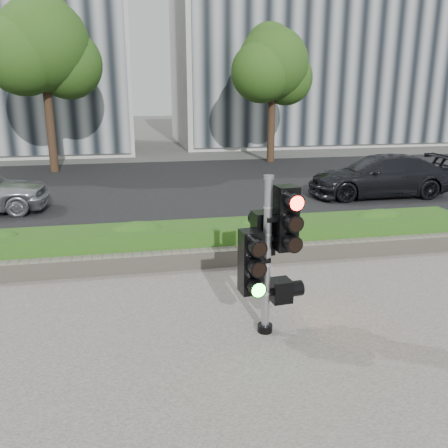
# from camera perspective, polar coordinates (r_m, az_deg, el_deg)

# --- Properties ---
(ground) EXTENTS (120.00, 120.00, 0.00)m
(ground) POSITION_cam_1_polar(r_m,az_deg,el_deg) (7.81, -0.85, -10.23)
(ground) COLOR #51514C
(ground) RESTS_ON ground
(sidewalk) EXTENTS (16.00, 11.00, 0.03)m
(sidewalk) POSITION_cam_1_polar(r_m,az_deg,el_deg) (5.71, 3.97, -20.95)
(sidewalk) COLOR #9E9389
(sidewalk) RESTS_ON ground
(road) EXTENTS (60.00, 13.00, 0.02)m
(road) POSITION_cam_1_polar(r_m,az_deg,el_deg) (17.29, -6.83, 4.32)
(road) COLOR black
(road) RESTS_ON ground
(curb) EXTENTS (60.00, 0.25, 0.12)m
(curb) POSITION_cam_1_polar(r_m,az_deg,el_deg) (10.68, -3.89, -2.60)
(curb) COLOR gray
(curb) RESTS_ON ground
(stone_wall) EXTENTS (12.00, 0.32, 0.34)m
(stone_wall) POSITION_cam_1_polar(r_m,az_deg,el_deg) (9.46, -2.93, -4.16)
(stone_wall) COLOR gray
(stone_wall) RESTS_ON sidewalk
(hedge) EXTENTS (12.00, 1.00, 0.68)m
(hedge) POSITION_cam_1_polar(r_m,az_deg,el_deg) (10.02, -3.48, -1.99)
(hedge) COLOR #57972E
(hedge) RESTS_ON sidewalk
(building_right) EXTENTS (18.00, 10.00, 12.00)m
(building_right) POSITION_cam_1_polar(r_m,az_deg,el_deg) (34.27, 10.44, 19.90)
(building_right) COLOR #B7B7B2
(building_right) RESTS_ON ground
(tree_left) EXTENTS (4.61, 4.03, 7.34)m
(tree_left) POSITION_cam_1_polar(r_m,az_deg,el_deg) (21.77, -20.98, 19.11)
(tree_left) COLOR black
(tree_left) RESTS_ON ground
(tree_right) EXTENTS (4.10, 3.58, 6.53)m
(tree_right) POSITION_cam_1_polar(r_m,az_deg,el_deg) (23.47, 5.81, 18.34)
(tree_right) COLOR black
(tree_right) RESTS_ON ground
(traffic_signal) EXTENTS (0.82, 0.63, 2.31)m
(traffic_signal) POSITION_cam_1_polar(r_m,az_deg,el_deg) (6.66, 5.34, -2.86)
(traffic_signal) COLOR black
(traffic_signal) RESTS_ON sidewalk
(car_dark) EXTENTS (4.75, 2.08, 1.36)m
(car_dark) POSITION_cam_1_polar(r_m,az_deg,el_deg) (16.54, 18.16, 5.54)
(car_dark) COLOR black
(car_dark) RESTS_ON road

